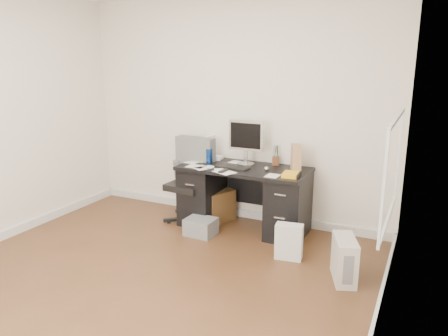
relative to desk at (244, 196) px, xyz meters
The scene contains 18 objects.
ground 1.73m from the desk, 100.29° to the right, with size 4.00×4.00×0.00m, color #462E16.
room_shell 2.07m from the desk, 99.37° to the right, with size 4.02×4.02×2.71m.
desk is the anchor object (origin of this frame).
loose_papers 0.41m from the desk, 165.47° to the right, with size 1.10×0.60×0.00m, color white, non-canonical shape.
lcd_monitor 0.63m from the desk, 102.12° to the left, with size 0.43×0.24×0.54m, color #AFAFB3, non-canonical shape.
keyboard 0.39m from the desk, 131.15° to the right, with size 0.40×0.14×0.02m, color black.
computer_mouse 0.48m from the desk, 11.32° to the right, with size 0.05×0.05×0.05m, color #AFAFB3.
travel_mug 0.63m from the desk, behind, with size 0.08×0.08×0.17m, color navy.
white_binder 0.80m from the desk, 156.80° to the left, with size 0.11×0.25×0.28m, color white.
magazine_file 0.77m from the desk, ahead, with size 0.12×0.25×0.29m, color #AB7952.
pen_cup 0.61m from the desk, 41.38° to the left, with size 0.10×0.10×0.23m, color #532C17, non-canonical shape.
yellow_book 0.73m from the desk, 13.69° to the right, with size 0.17×0.22×0.04m, color yellow.
paper_remote 0.48m from the desk, 109.44° to the right, with size 0.24×0.19×0.02m, color white, non-canonical shape.
office_chair 0.72m from the desk, behind, with size 0.59×0.59×1.03m, color #515451, non-canonical shape.
pc_tower 1.55m from the desk, 30.01° to the right, with size 0.18×0.41×0.41m, color #B2ADA0.
shopping_bag 0.95m from the desk, 37.30° to the right, with size 0.27×0.19×0.37m, color silver.
wicker_basket 0.50m from the desk, 167.02° to the left, with size 0.39×0.39×0.39m, color #4E3817.
desk_printer 0.62m from the desk, 131.11° to the right, with size 0.33×0.27×0.20m, color slate.
Camera 1 is at (2.22, -2.87, 1.99)m, focal length 35.00 mm.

